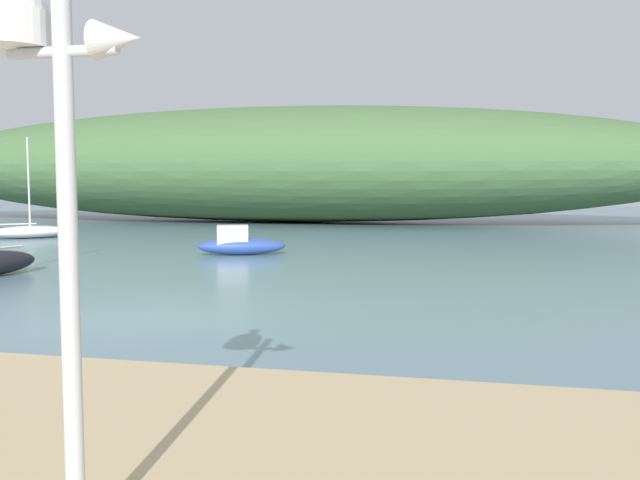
% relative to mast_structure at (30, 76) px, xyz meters
% --- Properties ---
extents(ground_plane, '(120.00, 120.00, 0.00)m').
position_rel_mast_structure_xyz_m(ground_plane, '(-3.30, 7.78, -3.14)').
color(ground_plane, slate).
extents(distant_hill, '(50.37, 12.63, 6.81)m').
position_rel_mast_structure_xyz_m(distant_hill, '(-8.95, 37.42, 0.27)').
color(distant_hill, '#476B3D').
rests_on(distant_hill, ground).
extents(mast_structure, '(1.13, 0.51, 3.56)m').
position_rel_mast_structure_xyz_m(mast_structure, '(0.00, 0.00, 0.00)').
color(mast_structure, silver).
rests_on(mast_structure, beach_sand).
extents(sailboat_inner_mooring, '(3.31, 3.17, 4.30)m').
position_rel_mast_structure_xyz_m(sailboat_inner_mooring, '(-16.24, 23.10, -2.85)').
color(sailboat_inner_mooring, white).
rests_on(sailboat_inner_mooring, ground).
extents(motorboat_far_right, '(3.03, 1.78, 0.99)m').
position_rel_mast_structure_xyz_m(motorboat_far_right, '(-5.17, 18.56, -2.76)').
color(motorboat_far_right, '#2D4C9E').
rests_on(motorboat_far_right, ground).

